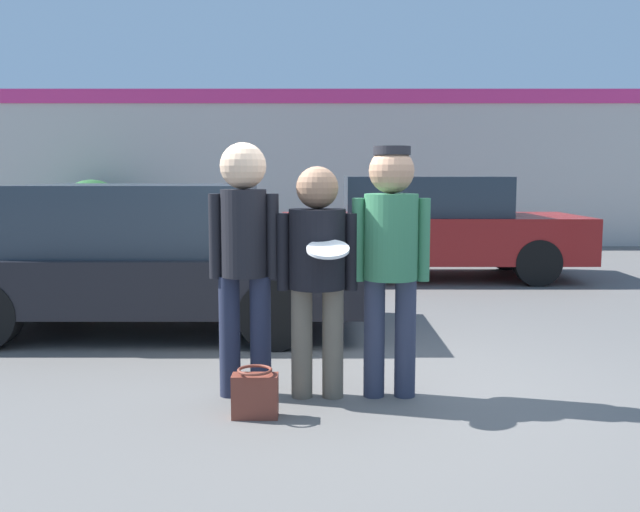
{
  "coord_description": "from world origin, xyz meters",
  "views": [
    {
      "loc": [
        -0.35,
        -5.07,
        1.59
      ],
      "look_at": [
        -0.37,
        0.07,
        0.99
      ],
      "focal_mm": 40.0,
      "sensor_mm": 36.0,
      "label": 1
    }
  ],
  "objects_px": {
    "person_right": "(393,246)",
    "parked_car_far": "(430,227)",
    "shrub": "(95,215)",
    "parked_car_near": "(150,258)",
    "handbag": "(258,394)",
    "person_left": "(247,246)",
    "person_middle_with_frisbee": "(320,260)"
  },
  "relations": [
    {
      "from": "person_right",
      "to": "parked_car_far",
      "type": "relative_size",
      "value": 0.39
    },
    {
      "from": "parked_car_far",
      "to": "shrub",
      "type": "xyz_separation_m",
      "value": [
        -6.32,
        3.79,
        -0.04
      ]
    },
    {
      "from": "parked_car_near",
      "to": "handbag",
      "type": "height_order",
      "value": "parked_car_near"
    },
    {
      "from": "shrub",
      "to": "person_right",
      "type": "bearing_deg",
      "value": -61.85
    },
    {
      "from": "person_left",
      "to": "shrub",
      "type": "relative_size",
      "value": 1.23
    },
    {
      "from": "person_right",
      "to": "handbag",
      "type": "height_order",
      "value": "person_right"
    },
    {
      "from": "parked_car_near",
      "to": "person_left",
      "type": "bearing_deg",
      "value": -61.1
    },
    {
      "from": "person_right",
      "to": "parked_car_far",
      "type": "distance_m",
      "value": 6.0
    },
    {
      "from": "parked_car_far",
      "to": "handbag",
      "type": "height_order",
      "value": "parked_car_far"
    },
    {
      "from": "person_right",
      "to": "parked_car_near",
      "type": "height_order",
      "value": "person_right"
    },
    {
      "from": "parked_car_far",
      "to": "handbag",
      "type": "xyz_separation_m",
      "value": [
        -2.06,
        -6.34,
        -0.61
      ]
    },
    {
      "from": "person_left",
      "to": "parked_car_far",
      "type": "xyz_separation_m",
      "value": [
        2.17,
        5.87,
        -0.31
      ]
    },
    {
      "from": "person_middle_with_frisbee",
      "to": "handbag",
      "type": "distance_m",
      "value": 1.02
    },
    {
      "from": "person_left",
      "to": "person_middle_with_frisbee",
      "type": "height_order",
      "value": "person_left"
    },
    {
      "from": "person_middle_with_frisbee",
      "to": "parked_car_far",
      "type": "relative_size",
      "value": 0.36
    },
    {
      "from": "handbag",
      "to": "parked_car_near",
      "type": "bearing_deg",
      "value": 116.44
    },
    {
      "from": "parked_car_far",
      "to": "shrub",
      "type": "distance_m",
      "value": 7.37
    },
    {
      "from": "person_left",
      "to": "person_right",
      "type": "height_order",
      "value": "person_left"
    },
    {
      "from": "person_middle_with_frisbee",
      "to": "person_right",
      "type": "distance_m",
      "value": 0.52
    },
    {
      "from": "parked_car_far",
      "to": "handbag",
      "type": "distance_m",
      "value": 6.69
    },
    {
      "from": "person_right",
      "to": "parked_car_near",
      "type": "xyz_separation_m",
      "value": [
        -2.25,
        2.21,
        -0.35
      ]
    },
    {
      "from": "person_right",
      "to": "parked_car_far",
      "type": "height_order",
      "value": "person_right"
    },
    {
      "from": "person_left",
      "to": "shrub",
      "type": "height_order",
      "value": "person_left"
    },
    {
      "from": "person_middle_with_frisbee",
      "to": "person_right",
      "type": "relative_size",
      "value": 0.92
    },
    {
      "from": "shrub",
      "to": "handbag",
      "type": "xyz_separation_m",
      "value": [
        4.26,
        -10.13,
        -0.57
      ]
    },
    {
      "from": "parked_car_near",
      "to": "shrub",
      "type": "relative_size",
      "value": 2.89
    },
    {
      "from": "person_right",
      "to": "parked_car_far",
      "type": "xyz_separation_m",
      "value": [
        1.14,
        5.89,
        -0.31
      ]
    },
    {
      "from": "parked_car_near",
      "to": "parked_car_far",
      "type": "distance_m",
      "value": 5.0
    },
    {
      "from": "shrub",
      "to": "person_middle_with_frisbee",
      "type": "bearing_deg",
      "value": -64.32
    },
    {
      "from": "parked_car_near",
      "to": "shrub",
      "type": "xyz_separation_m",
      "value": [
        -2.93,
        7.46,
        -0.0
      ]
    },
    {
      "from": "person_right",
      "to": "shrub",
      "type": "height_order",
      "value": "person_right"
    },
    {
      "from": "person_right",
      "to": "handbag",
      "type": "distance_m",
      "value": 1.38
    }
  ]
}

